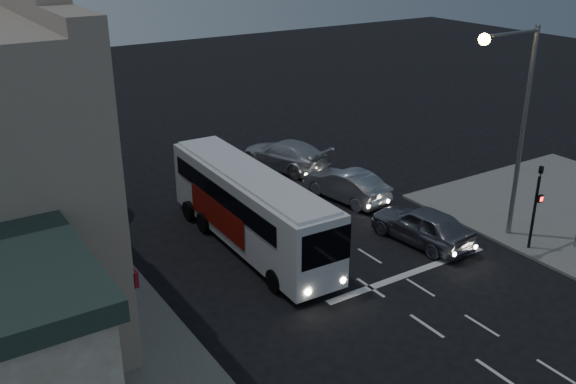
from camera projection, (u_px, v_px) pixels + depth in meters
ground at (407, 312)px, 22.70m from camera, size 120.00×120.00×0.00m
road_markings at (375, 265)px, 25.91m from camera, size 8.00×30.55×0.01m
tour_bus at (250, 206)px, 26.87m from camera, size 2.61×10.96×3.35m
car_suv at (422, 225)px, 27.50m from camera, size 2.43×4.97×1.63m
car_sedan_a at (346, 185)px, 31.90m from camera, size 2.35×4.92×1.56m
car_sedan_b at (285, 155)px, 36.10m from camera, size 3.63×5.99×1.62m
traffic_signal_main at (537, 197)px, 26.18m from camera, size 0.25×0.35×4.10m
streetlight at (515, 112)px, 25.90m from camera, size 3.32×0.44×9.00m
street_tree at (46, 125)px, 28.58m from camera, size 4.00×4.00×6.20m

